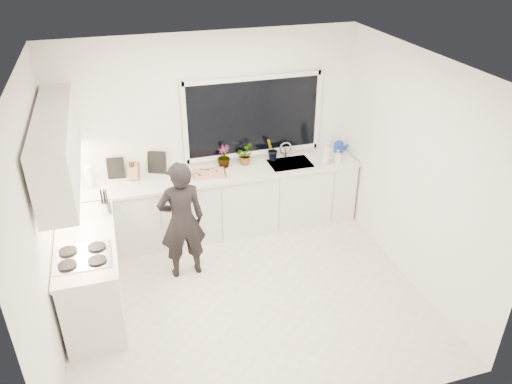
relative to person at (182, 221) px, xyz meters
name	(u,v)px	position (x,y,z in m)	size (l,w,h in m)	color
floor	(246,297)	(0.60, -0.66, -0.77)	(4.00, 3.50, 0.02)	beige
wall_back	(210,134)	(0.60, 1.10, 0.59)	(4.00, 0.02, 2.70)	white
wall_left	(39,227)	(-1.41, -0.66, 0.59)	(0.02, 3.50, 2.70)	white
wall_right	(414,171)	(2.61, -0.66, 0.59)	(0.02, 3.50, 2.70)	white
ceiling	(243,66)	(0.60, -0.66, 1.95)	(4.00, 3.50, 0.02)	white
window	(253,117)	(1.20, 1.07, 0.79)	(1.80, 0.02, 1.00)	black
base_cabinets_back	(217,204)	(0.60, 0.79, -0.32)	(3.92, 0.58, 0.88)	white
base_cabinets_left	(92,274)	(-1.07, -0.31, -0.32)	(0.58, 1.60, 0.88)	white
countertop_back	(216,175)	(0.60, 0.78, 0.14)	(3.94, 0.62, 0.04)	silver
countertop_left	(85,240)	(-1.07, -0.31, 0.14)	(0.62, 1.60, 0.04)	silver
upper_cabinets	(57,146)	(-1.19, 0.04, 1.09)	(0.34, 2.10, 0.70)	white
sink	(290,166)	(1.65, 0.79, 0.11)	(0.58, 0.42, 0.14)	silver
faucet	(285,150)	(1.65, 0.99, 0.27)	(0.03, 0.03, 0.22)	silver
stovetop	(82,256)	(-1.09, -0.66, 0.17)	(0.56, 0.48, 0.03)	black
person	(182,221)	(0.00, 0.00, 0.00)	(0.55, 0.36, 1.52)	black
pizza_tray	(209,174)	(0.50, 0.76, 0.17)	(0.44, 0.32, 0.03)	#BABBBF
pizza	(209,173)	(0.50, 0.76, 0.19)	(0.40, 0.28, 0.01)	red
watering_can	(339,148)	(2.45, 0.95, 0.22)	(0.14, 0.14, 0.13)	#1233AD
paper_towel_roll	(89,177)	(-1.00, 0.89, 0.29)	(0.11, 0.11, 0.26)	white
knife_block	(134,171)	(-0.45, 0.93, 0.27)	(0.13, 0.10, 0.22)	#9C6B48
utensil_crock	(106,208)	(-0.83, 0.14, 0.24)	(0.13, 0.13, 0.16)	#AAA9AE
picture_frame_large	(116,168)	(-0.67, 1.03, 0.30)	(0.22, 0.02, 0.28)	black
picture_frame_small	(157,162)	(-0.14, 1.03, 0.31)	(0.25, 0.02, 0.30)	black
herb_plants	(245,154)	(1.05, 0.95, 0.31)	(0.91, 0.30, 0.31)	#26662D
soap_bottles	(328,153)	(2.14, 0.64, 0.31)	(0.31, 0.16, 0.32)	#D8BF66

